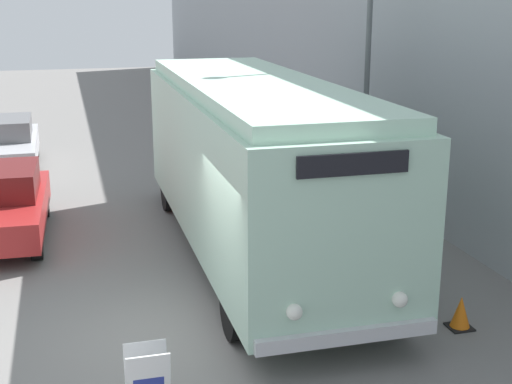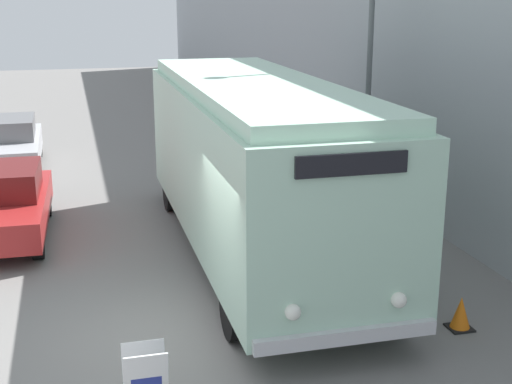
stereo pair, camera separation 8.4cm
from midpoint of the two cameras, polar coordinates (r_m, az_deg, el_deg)
ground_plane at (r=10.87m, az=-5.74°, el=-11.49°), size 80.00×80.00×0.00m
building_wall_right at (r=21.01m, az=6.58°, el=11.96°), size 0.30×60.00×7.23m
vintage_bus at (r=13.48m, az=0.12°, el=2.61°), size 2.68×9.62×3.40m
streetlamp at (r=15.71m, az=9.43°, el=14.84°), size 0.36×0.36×7.52m
parked_car_near at (r=15.58m, az=-19.37°, el=-0.86°), size 1.85×4.24×1.49m
parked_car_mid at (r=21.67m, az=-19.04°, el=3.65°), size 1.75×4.48×1.49m
traffic_cone at (r=11.40m, az=16.26°, el=-9.31°), size 0.36×0.36×0.52m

